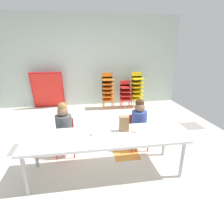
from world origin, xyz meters
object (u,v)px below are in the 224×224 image
object	(u,v)px
seated_child_near_camera	(64,124)
folded_activity_table	(48,90)
seated_child_middle_seat	(139,120)
paper_plate_near_edge	(93,135)
donut_powdered_loose	(135,131)
kid_chair_red_stack	(126,92)
paper_bag_brown	(124,124)
craft_table	(106,139)
donut_powdered_on_plate	(93,133)
kid_chair_yellow_stack	(137,88)
kid_chair_orange_stack	(108,89)

from	to	relation	value
seated_child_near_camera	folded_activity_table	distance (m)	2.82
seated_child_middle_seat	paper_plate_near_edge	bearing A→B (deg)	-147.61
donut_powdered_loose	kid_chair_red_stack	bearing A→B (deg)	79.10
kid_chair_red_stack	paper_bag_brown	distance (m)	2.98
craft_table	folded_activity_table	bearing A→B (deg)	111.01
kid_chair_red_stack	donut_powdered_on_plate	bearing A→B (deg)	-111.69
kid_chair_yellow_stack	kid_chair_red_stack	bearing A→B (deg)	-179.92
kid_chair_orange_stack	donut_powdered_loose	xyz separation A→B (m)	(-0.03, -2.94, 0.02)
seated_child_near_camera	kid_chair_orange_stack	bearing A→B (deg)	66.13
seated_child_near_camera	donut_powdered_on_plate	size ratio (longest dim) A/B	9.21
seated_child_middle_seat	paper_bag_brown	size ratio (longest dim) A/B	4.17
craft_table	paper_plate_near_edge	distance (m)	0.18
seated_child_middle_seat	donut_powdered_loose	world-z (taller)	seated_child_middle_seat
donut_powdered_on_plate	paper_bag_brown	bearing A→B (deg)	7.62
paper_bag_brown	donut_powdered_on_plate	bearing A→B (deg)	-172.38
seated_child_near_camera	donut_powdered_loose	size ratio (longest dim) A/B	9.01
paper_bag_brown	paper_plate_near_edge	xyz separation A→B (m)	(-0.45, -0.06, -0.11)
seated_child_middle_seat	donut_powdered_loose	bearing A→B (deg)	-113.11
seated_child_near_camera	kid_chair_red_stack	world-z (taller)	seated_child_near_camera
kid_chair_yellow_stack	paper_plate_near_edge	size ratio (longest dim) A/B	5.78
kid_chair_red_stack	paper_bag_brown	xyz separation A→B (m)	(-0.72, -2.88, 0.24)
seated_child_near_camera	seated_child_middle_seat	xyz separation A→B (m)	(1.26, 0.00, 0.00)
craft_table	donut_powdered_loose	world-z (taller)	donut_powdered_loose
donut_powdered_on_plate	donut_powdered_loose	size ratio (longest dim) A/B	0.98
seated_child_near_camera	donut_powdered_loose	xyz separation A→B (m)	(1.04, -0.52, 0.05)
paper_bag_brown	craft_table	bearing A→B (deg)	-158.68
craft_table	seated_child_middle_seat	distance (m)	0.87
paper_plate_near_edge	donut_powdered_on_plate	size ratio (longest dim) A/B	1.81
seated_child_near_camera	donut_powdered_loose	bearing A→B (deg)	-26.44
paper_plate_near_edge	donut_powdered_loose	xyz separation A→B (m)	(0.61, 0.01, 0.01)
kid_chair_yellow_stack	folded_activity_table	size ratio (longest dim) A/B	0.96
kid_chair_orange_stack	kid_chair_yellow_stack	distance (m)	0.89
seated_child_near_camera	kid_chair_yellow_stack	world-z (taller)	kid_chair_yellow_stack
kid_chair_red_stack	folded_activity_table	size ratio (longest dim) A/B	0.74
seated_child_middle_seat	paper_bag_brown	bearing A→B (deg)	-128.97
seated_child_middle_seat	seated_child_near_camera	bearing A→B (deg)	180.00
folded_activity_table	kid_chair_red_stack	bearing A→B (deg)	-8.07
seated_child_near_camera	donut_powdered_loose	distance (m)	1.17
paper_plate_near_edge	donut_powdered_loose	size ratio (longest dim) A/B	1.77
paper_bag_brown	paper_plate_near_edge	bearing A→B (deg)	-172.38
kid_chair_orange_stack	kid_chair_red_stack	size ratio (longest dim) A/B	1.30
kid_chair_red_stack	donut_powdered_loose	distance (m)	2.99
kid_chair_red_stack	kid_chair_yellow_stack	bearing A→B (deg)	0.08
seated_child_middle_seat	paper_plate_near_edge	world-z (taller)	seated_child_middle_seat
seated_child_near_camera	kid_chair_red_stack	size ratio (longest dim) A/B	1.15
kid_chair_red_stack	paper_plate_near_edge	world-z (taller)	kid_chair_red_stack
kid_chair_orange_stack	donut_powdered_loose	distance (m)	2.94
paper_bag_brown	kid_chair_yellow_stack	bearing A→B (deg)	69.62
craft_table	seated_child_near_camera	bearing A→B (deg)	136.44
seated_child_near_camera	kid_chair_yellow_stack	xyz separation A→B (m)	(1.96, 2.42, 0.02)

